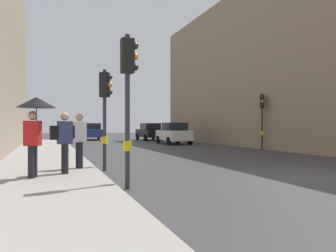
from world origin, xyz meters
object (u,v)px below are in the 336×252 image
(traffic_light_near_left, at_px, (128,83))
(pedestrian_with_umbrella, at_px, (35,114))
(car_blue_van, at_px, (92,132))
(car_dark_suv, at_px, (150,132))
(traffic_light_mid_street, at_px, (262,111))
(traffic_light_near_right, at_px, (105,101))
(pedestrian_with_black_backpack, at_px, (78,137))
(pedestrian_with_grey_backpack, at_px, (63,139))
(car_white_compact, at_px, (174,133))

(traffic_light_near_left, relative_size, pedestrian_with_umbrella, 1.76)
(car_blue_van, xyz_separation_m, car_dark_suv, (5.57, -2.72, 0.00))
(traffic_light_mid_street, distance_m, car_blue_van, 20.00)
(traffic_light_near_right, distance_m, pedestrian_with_umbrella, 2.87)
(traffic_light_near_left, distance_m, traffic_light_mid_street, 14.43)
(traffic_light_mid_street, distance_m, pedestrian_with_black_backpack, 13.43)
(traffic_light_mid_street, xyz_separation_m, car_dark_suv, (-2.65, 15.45, -1.58))
(car_dark_suv, bearing_deg, pedestrian_with_grey_backpack, -112.78)
(traffic_light_near_left, relative_size, traffic_light_mid_street, 1.06)
(pedestrian_with_black_backpack, bearing_deg, traffic_light_near_right, 13.69)
(traffic_light_mid_street, distance_m, pedestrian_with_umbrella, 15.26)
(traffic_light_mid_street, xyz_separation_m, pedestrian_with_umbrella, (-12.99, -7.98, -0.62))
(traffic_light_near_right, bearing_deg, car_white_compact, 60.61)
(traffic_light_mid_street, bearing_deg, pedestrian_with_black_backpack, -151.54)
(traffic_light_near_left, bearing_deg, traffic_light_near_right, 90.04)
(car_white_compact, xyz_separation_m, pedestrian_with_black_backpack, (-8.93, -14.45, 0.29))
(traffic_light_near_right, relative_size, pedestrian_with_umbrella, 1.61)
(car_blue_van, xyz_separation_m, pedestrian_with_umbrella, (-4.77, -26.15, 0.96))
(car_dark_suv, xyz_separation_m, pedestrian_with_black_backpack, (-9.11, -21.82, 0.29))
(car_white_compact, relative_size, pedestrian_with_black_backpack, 2.38)
(traffic_light_near_left, height_order, pedestrian_with_grey_backpack, traffic_light_near_left)
(traffic_light_near_right, bearing_deg, pedestrian_with_umbrella, -139.55)
(traffic_light_mid_street, height_order, pedestrian_with_black_backpack, traffic_light_mid_street)
(pedestrian_with_umbrella, height_order, pedestrian_with_black_backpack, pedestrian_with_umbrella)
(pedestrian_with_grey_backpack, bearing_deg, traffic_light_mid_street, 31.20)
(car_white_compact, bearing_deg, pedestrian_with_grey_backpack, -121.31)
(car_blue_van, xyz_separation_m, pedestrian_with_black_backpack, (-3.54, -24.54, 0.29))
(pedestrian_with_grey_backpack, bearing_deg, car_blue_van, 81.03)
(traffic_light_near_right, distance_m, pedestrian_with_black_backpack, 1.54)
(traffic_light_near_left, relative_size, pedestrian_with_black_backpack, 2.12)
(car_blue_van, relative_size, car_dark_suv, 0.99)
(traffic_light_near_left, height_order, car_white_compact, traffic_light_near_left)
(car_white_compact, xyz_separation_m, pedestrian_with_grey_backpack, (-9.43, -15.50, 0.29))
(traffic_light_near_left, bearing_deg, car_blue_van, 84.59)
(traffic_light_near_right, xyz_separation_m, car_blue_van, (2.62, 24.32, -1.50))
(car_dark_suv, height_order, pedestrian_with_black_backpack, pedestrian_with_black_backpack)
(traffic_light_mid_street, bearing_deg, car_dark_suv, 99.74)
(pedestrian_with_grey_backpack, bearing_deg, traffic_light_near_right, 41.98)
(traffic_light_mid_street, height_order, pedestrian_with_umbrella, traffic_light_mid_street)
(car_dark_suv, bearing_deg, traffic_light_mid_street, -80.26)
(pedestrian_with_black_backpack, bearing_deg, pedestrian_with_grey_backpack, -115.41)
(traffic_light_near_left, xyz_separation_m, car_blue_van, (2.62, 27.69, -1.71))
(car_white_compact, distance_m, car_dark_suv, 7.37)
(traffic_light_near_left, distance_m, car_blue_van, 27.87)
(car_white_compact, distance_m, pedestrian_with_umbrella, 19.03)
(car_blue_van, bearing_deg, pedestrian_with_grey_backpack, -98.97)
(traffic_light_near_right, bearing_deg, car_blue_van, 83.84)
(traffic_light_near_left, relative_size, car_dark_suv, 0.88)
(traffic_light_near_left, xyz_separation_m, traffic_light_near_right, (-0.00, 3.37, -0.21))
(car_blue_van, bearing_deg, traffic_light_mid_street, -65.67)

